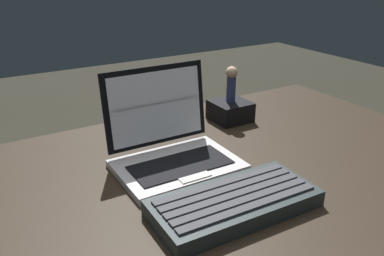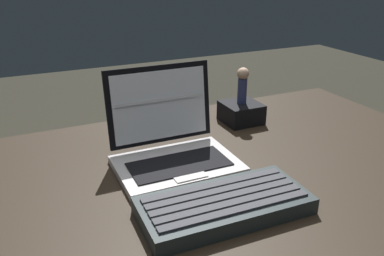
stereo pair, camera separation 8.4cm
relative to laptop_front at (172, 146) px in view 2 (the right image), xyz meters
The scene contains 5 objects.
desk 0.18m from the laptop_front, 115.77° to the right, with size 1.44×0.78×0.75m.
laptop_front is the anchor object (origin of this frame).
external_keyboard 0.22m from the laptop_front, 86.79° to the right, with size 0.31×0.15×0.04m.
figurine_stand 0.30m from the laptop_front, 28.83° to the left, with size 0.10×0.10×0.05m, color black.
figurine 0.31m from the laptop_front, 28.83° to the left, with size 0.03×0.03×0.10m.
Camera 2 is at (-0.25, -0.65, 1.17)m, focal length 37.41 mm.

